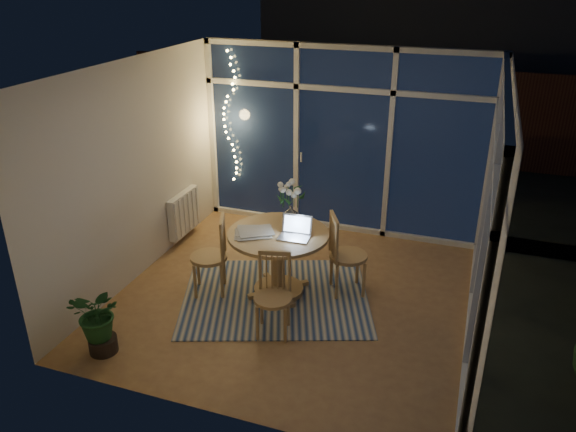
# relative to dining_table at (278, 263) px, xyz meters

# --- Properties ---
(floor) EXTENTS (4.00, 4.00, 0.00)m
(floor) POSITION_rel_dining_table_xyz_m (0.22, -0.01, -0.39)
(floor) COLOR brown
(floor) RESTS_ON ground
(ceiling) EXTENTS (4.00, 4.00, 0.00)m
(ceiling) POSITION_rel_dining_table_xyz_m (0.22, -0.01, 2.21)
(ceiling) COLOR white
(ceiling) RESTS_ON wall_back
(wall_back) EXTENTS (4.00, 0.04, 2.60)m
(wall_back) POSITION_rel_dining_table_xyz_m (0.22, 1.99, 0.91)
(wall_back) COLOR beige
(wall_back) RESTS_ON floor
(wall_front) EXTENTS (4.00, 0.04, 2.60)m
(wall_front) POSITION_rel_dining_table_xyz_m (0.22, -2.01, 0.91)
(wall_front) COLOR beige
(wall_front) RESTS_ON floor
(wall_left) EXTENTS (0.04, 4.00, 2.60)m
(wall_left) POSITION_rel_dining_table_xyz_m (-1.78, -0.01, 0.91)
(wall_left) COLOR beige
(wall_left) RESTS_ON floor
(wall_right) EXTENTS (0.04, 4.00, 2.60)m
(wall_right) POSITION_rel_dining_table_xyz_m (2.22, -0.01, 0.91)
(wall_right) COLOR beige
(wall_right) RESTS_ON floor
(window_wall_back) EXTENTS (4.00, 0.10, 2.60)m
(window_wall_back) POSITION_rel_dining_table_xyz_m (0.22, 1.95, 0.91)
(window_wall_back) COLOR silver
(window_wall_back) RESTS_ON floor
(window_wall_right) EXTENTS (0.10, 4.00, 2.60)m
(window_wall_right) POSITION_rel_dining_table_xyz_m (2.18, -0.01, 0.91)
(window_wall_right) COLOR silver
(window_wall_right) RESTS_ON floor
(radiator) EXTENTS (0.10, 0.70, 0.58)m
(radiator) POSITION_rel_dining_table_xyz_m (-1.72, 0.89, 0.01)
(radiator) COLOR silver
(radiator) RESTS_ON wall_left
(fairy_lights) EXTENTS (0.24, 0.10, 1.85)m
(fairy_lights) POSITION_rel_dining_table_xyz_m (-1.43, 1.87, 1.13)
(fairy_lights) COLOR #E9C35D
(fairy_lights) RESTS_ON window_wall_back
(garden_patio) EXTENTS (12.00, 6.00, 0.10)m
(garden_patio) POSITION_rel_dining_table_xyz_m (0.72, 4.99, -0.45)
(garden_patio) COLOR black
(garden_patio) RESTS_ON ground
(garden_fence) EXTENTS (11.00, 0.08, 1.80)m
(garden_fence) POSITION_rel_dining_table_xyz_m (0.22, 5.49, 0.51)
(garden_fence) COLOR #331812
(garden_fence) RESTS_ON ground
(neighbour_roof) EXTENTS (7.00, 3.00, 2.20)m
(neighbour_roof) POSITION_rel_dining_table_xyz_m (0.52, 8.49, 1.81)
(neighbour_roof) COLOR #32363D
(neighbour_roof) RESTS_ON ground
(garden_shrubs) EXTENTS (0.90, 0.90, 0.90)m
(garden_shrubs) POSITION_rel_dining_table_xyz_m (-0.58, 3.39, 0.06)
(garden_shrubs) COLOR black
(garden_shrubs) RESTS_ON ground
(rug) EXTENTS (2.57, 2.31, 0.01)m
(rug) POSITION_rel_dining_table_xyz_m (0.00, -0.10, -0.38)
(rug) COLOR beige
(rug) RESTS_ON floor
(dining_table) EXTENTS (1.46, 1.46, 0.78)m
(dining_table) POSITION_rel_dining_table_xyz_m (0.00, 0.00, 0.00)
(dining_table) COLOR #B07D4F
(dining_table) RESTS_ON floor
(chair_left) EXTENTS (0.58, 0.58, 0.97)m
(chair_left) POSITION_rel_dining_table_xyz_m (-0.76, -0.25, 0.09)
(chair_left) COLOR #B07D4F
(chair_left) RESTS_ON floor
(chair_right) EXTENTS (0.62, 0.62, 1.00)m
(chair_right) POSITION_rel_dining_table_xyz_m (0.75, 0.28, 0.11)
(chair_right) COLOR #B07D4F
(chair_right) RESTS_ON floor
(chair_front) EXTENTS (0.50, 0.50, 0.90)m
(chair_front) POSITION_rel_dining_table_xyz_m (0.22, -0.77, 0.06)
(chair_front) COLOR #B07D4F
(chair_front) RESTS_ON floor
(laptop) EXTENTS (0.35, 0.30, 0.25)m
(laptop) POSITION_rel_dining_table_xyz_m (0.21, -0.07, 0.51)
(laptop) COLOR silver
(laptop) RESTS_ON dining_table
(flower_vase) EXTENTS (0.26, 0.26, 0.21)m
(flower_vase) POSITION_rel_dining_table_xyz_m (0.04, 0.32, 0.50)
(flower_vase) COLOR silver
(flower_vase) RESTS_ON dining_table
(bowl) EXTENTS (0.19, 0.19, 0.04)m
(bowl) POSITION_rel_dining_table_xyz_m (0.23, 0.20, 0.41)
(bowl) COLOR silver
(bowl) RESTS_ON dining_table
(newspapers) EXTENTS (0.48, 0.44, 0.02)m
(newspapers) POSITION_rel_dining_table_xyz_m (-0.27, -0.10, 0.40)
(newspapers) COLOR beige
(newspapers) RESTS_ON dining_table
(phone) EXTENTS (0.10, 0.05, 0.01)m
(phone) POSITION_rel_dining_table_xyz_m (0.17, -0.06, 0.39)
(phone) COLOR black
(phone) RESTS_ON dining_table
(potted_plant) EXTENTS (0.59, 0.52, 0.76)m
(potted_plant) POSITION_rel_dining_table_xyz_m (-1.27, -1.61, -0.01)
(potted_plant) COLOR #1A4B21
(potted_plant) RESTS_ON floor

